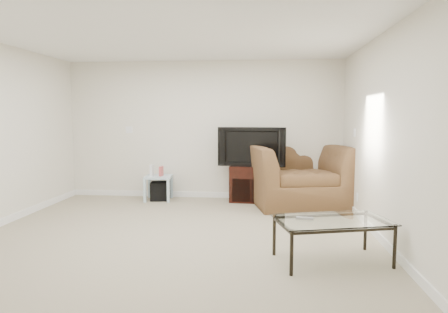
# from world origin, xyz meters

# --- Properties ---
(floor) EXTENTS (5.00, 5.00, 0.00)m
(floor) POSITION_xyz_m (0.00, 0.00, 0.00)
(floor) COLOR tan
(floor) RESTS_ON ground
(ceiling) EXTENTS (5.00, 5.00, 0.00)m
(ceiling) POSITION_xyz_m (0.00, 0.00, 2.50)
(ceiling) COLOR white
(ceiling) RESTS_ON ground
(wall_back) EXTENTS (5.00, 0.02, 2.50)m
(wall_back) POSITION_xyz_m (0.00, 2.50, 1.25)
(wall_back) COLOR silver
(wall_back) RESTS_ON ground
(wall_right) EXTENTS (0.02, 5.00, 2.50)m
(wall_right) POSITION_xyz_m (2.50, 0.00, 1.25)
(wall_right) COLOR silver
(wall_right) RESTS_ON ground
(plate_back) EXTENTS (0.12, 0.02, 0.12)m
(plate_back) POSITION_xyz_m (-1.40, 2.49, 1.25)
(plate_back) COLOR white
(plate_back) RESTS_ON wall_back
(plate_right_switch) EXTENTS (0.02, 0.09, 0.13)m
(plate_right_switch) POSITION_xyz_m (2.49, 1.60, 1.25)
(plate_right_switch) COLOR white
(plate_right_switch) RESTS_ON wall_right
(plate_right_outlet) EXTENTS (0.02, 0.08, 0.12)m
(plate_right_outlet) POSITION_xyz_m (2.49, 1.30, 0.30)
(plate_right_outlet) COLOR white
(plate_right_outlet) RESTS_ON wall_right
(tv_stand) EXTENTS (0.80, 0.58, 0.64)m
(tv_stand) POSITION_xyz_m (0.90, 2.28, 0.32)
(tv_stand) COLOR black
(tv_stand) RESTS_ON floor
(dvd_player) EXTENTS (0.47, 0.35, 0.06)m
(dvd_player) POSITION_xyz_m (0.90, 2.24, 0.53)
(dvd_player) COLOR black
(dvd_player) RESTS_ON tv_stand
(television) EXTENTS (1.11, 0.34, 0.68)m
(television) POSITION_xyz_m (0.90, 2.25, 0.98)
(television) COLOR black
(television) RESTS_ON tv_stand
(side_table) EXTENTS (0.49, 0.49, 0.44)m
(side_table) POSITION_xyz_m (-0.78, 2.18, 0.22)
(side_table) COLOR silver
(side_table) RESTS_ON floor
(subwoofer) EXTENTS (0.38, 0.38, 0.33)m
(subwoofer) POSITION_xyz_m (-0.75, 2.20, 0.16)
(subwoofer) COLOR black
(subwoofer) RESTS_ON floor
(game_console) EXTENTS (0.05, 0.15, 0.20)m
(game_console) POSITION_xyz_m (-0.88, 2.15, 0.54)
(game_console) COLOR white
(game_console) RESTS_ON side_table
(game_case) EXTENTS (0.06, 0.13, 0.17)m
(game_case) POSITION_xyz_m (-0.72, 2.17, 0.53)
(game_case) COLOR #CC4C4C
(game_case) RESTS_ON side_table
(recliner) EXTENTS (1.74, 1.32, 1.36)m
(recliner) POSITION_xyz_m (1.67, 2.05, 0.68)
(recliner) COLOR #503525
(recliner) RESTS_ON floor
(coffee_table) EXTENTS (1.27, 0.92, 0.45)m
(coffee_table) POSITION_xyz_m (1.80, -0.62, 0.22)
(coffee_table) COLOR black
(coffee_table) RESTS_ON floor
(remote) EXTENTS (0.18, 0.08, 0.02)m
(remote) POSITION_xyz_m (1.52, -0.64, 0.46)
(remote) COLOR #B2B2B7
(remote) RESTS_ON coffee_table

